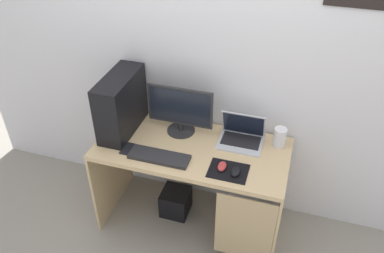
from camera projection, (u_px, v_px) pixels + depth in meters
name	position (u px, v px, depth m)	size (l,w,h in m)	color
ground_plane	(192.00, 219.00, 3.23)	(8.00, 8.00, 0.00)	gray
wall_back	(207.00, 56.00, 2.75)	(4.00, 0.05, 2.60)	silver
desk	(194.00, 165.00, 2.87)	(1.37, 0.64, 0.76)	tan
pc_tower	(121.00, 104.00, 2.83)	(0.19, 0.50, 0.44)	black
monitor	(180.00, 111.00, 2.83)	(0.48, 0.21, 0.37)	#232326
laptop	(241.00, 136.00, 2.81)	(0.31, 0.24, 0.23)	#B7BCC6
speaker	(280.00, 137.00, 2.76)	(0.09, 0.09, 0.14)	silver
keyboard	(159.00, 157.00, 2.68)	(0.42, 0.14, 0.02)	#232326
mousepad	(228.00, 171.00, 2.58)	(0.26, 0.20, 0.01)	black
mouse_left	(222.00, 166.00, 2.59)	(0.06, 0.10, 0.03)	#B23333
mouse_right	(235.00, 172.00, 2.55)	(0.06, 0.10, 0.03)	black
cell_phone	(128.00, 149.00, 2.76)	(0.07, 0.13, 0.01)	black
subwoofer	(176.00, 202.00, 3.24)	(0.22, 0.22, 0.22)	black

